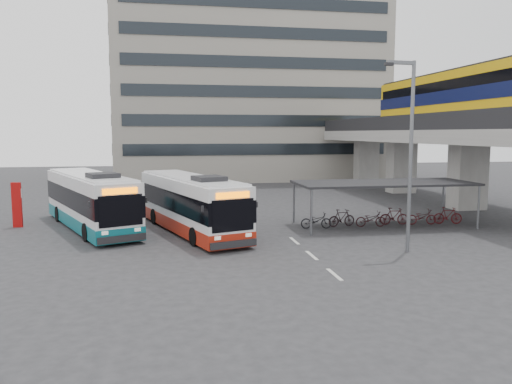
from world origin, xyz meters
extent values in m
plane|color=#28282B|center=(0.00, 0.00, 0.00)|extent=(120.00, 120.00, 0.00)
cube|color=gray|center=(17.00, 8.00, 2.30)|extent=(2.20, 1.60, 4.60)
cube|color=gray|center=(17.00, 18.00, 2.30)|extent=(2.20, 1.60, 4.60)
cube|color=gray|center=(17.00, 26.00, 2.30)|extent=(2.20, 1.60, 4.60)
cube|color=gray|center=(17.00, 12.00, 5.05)|extent=(8.00, 32.00, 0.90)
cube|color=black|center=(13.25, 12.00, 6.05)|extent=(0.35, 32.00, 1.10)
cube|color=black|center=(20.75, 12.00, 6.05)|extent=(0.35, 32.00, 1.10)
cube|color=gold|center=(17.00, 9.47, 7.60)|extent=(2.90, 20.00, 3.90)
cube|color=#0A0F38|center=(17.00, 9.47, 7.80)|extent=(2.98, 20.02, 0.90)
cube|color=black|center=(17.00, 9.47, 8.60)|extent=(2.96, 19.20, 0.70)
cube|color=black|center=(17.00, 9.47, 9.55)|extent=(2.70, 19.60, 0.25)
cylinder|color=#595B60|center=(3.70, 4.80, 1.20)|extent=(0.12, 0.12, 2.40)
cylinder|color=#595B60|center=(13.30, 4.80, 1.20)|extent=(0.12, 0.12, 2.40)
cylinder|color=#595B60|center=(3.70, 1.20, 1.20)|extent=(0.12, 0.12, 2.40)
cylinder|color=#595B60|center=(13.30, 1.20, 1.20)|extent=(0.12, 0.12, 2.40)
cube|color=black|center=(8.50, 3.00, 2.48)|extent=(10.00, 4.00, 0.12)
imported|color=black|center=(4.50, 3.00, 0.45)|extent=(1.71, 0.60, 0.90)
imported|color=black|center=(6.10, 3.00, 0.50)|extent=(1.66, 0.47, 1.00)
imported|color=black|center=(7.70, 3.00, 0.45)|extent=(1.72, 0.60, 0.90)
imported|color=black|center=(9.30, 3.00, 0.50)|extent=(1.66, 0.47, 1.00)
imported|color=#350C0F|center=(10.90, 3.00, 0.45)|extent=(1.71, 0.60, 0.90)
imported|color=#3F0C0F|center=(12.50, 3.00, 0.50)|extent=(1.66, 0.47, 1.00)
cube|color=gray|center=(6.00, 36.00, 12.50)|extent=(30.00, 15.00, 25.00)
cube|color=beige|center=(2.50, -6.00, 0.01)|extent=(0.15, 1.60, 0.01)
cube|color=beige|center=(2.50, -3.00, 0.01)|extent=(0.15, 1.60, 0.01)
cube|color=beige|center=(2.50, 0.00, 0.01)|extent=(0.15, 1.60, 0.01)
cube|color=white|center=(-2.44, 3.36, 1.65)|extent=(5.49, 11.03, 2.48)
cube|color=#9C1E0E|center=(-2.44, 3.36, 0.50)|extent=(5.54, 11.08, 0.68)
cube|color=black|center=(-2.44, 3.36, 1.76)|extent=(5.55, 11.06, 1.04)
cube|color=#FF6F00|center=(-0.80, -1.81, 2.57)|extent=(1.56, 0.57, 0.27)
cube|color=black|center=(-1.62, 0.77, 3.09)|extent=(1.76, 1.80, 0.25)
cylinder|color=black|center=(-2.41, -0.27, 0.45)|extent=(0.53, 0.94, 0.90)
cylinder|color=black|center=(-2.34, 6.57, 0.45)|extent=(0.53, 0.94, 0.90)
cube|color=white|center=(-7.92, 5.34, 1.68)|extent=(6.41, 11.13, 2.54)
cube|color=#0B5D68|center=(-7.92, 5.34, 0.51)|extent=(6.46, 11.18, 0.69)
cube|color=black|center=(-7.92, 5.34, 1.80)|extent=(6.47, 11.17, 1.06)
cube|color=#FF6F00|center=(-5.80, 0.23, 2.63)|extent=(1.55, 0.70, 0.28)
cube|color=black|center=(-6.86, 2.79, 3.15)|extent=(1.87, 1.90, 0.26)
cylinder|color=black|center=(-7.57, 1.65, 0.46)|extent=(0.61, 0.96, 0.92)
cylinder|color=black|center=(-8.09, 8.62, 0.46)|extent=(0.61, 0.96, 0.92)
imported|color=black|center=(0.31, 3.32, 0.83)|extent=(0.44, 0.63, 1.65)
cylinder|color=#595B60|center=(6.95, -3.05, 4.20)|extent=(0.17, 0.17, 8.40)
cube|color=#595B60|center=(6.32, -3.10, 8.29)|extent=(1.27, 0.26, 0.16)
cube|color=black|center=(5.75, -3.15, 8.21)|extent=(0.38, 0.22, 0.13)
cube|color=#A50A0A|center=(-12.00, 6.26, 1.28)|extent=(0.52, 0.20, 2.55)
cube|color=white|center=(-12.00, 6.26, 1.94)|extent=(0.55, 0.09, 0.51)
camera|label=1|loc=(-3.64, -23.47, 5.30)|focal=35.00mm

